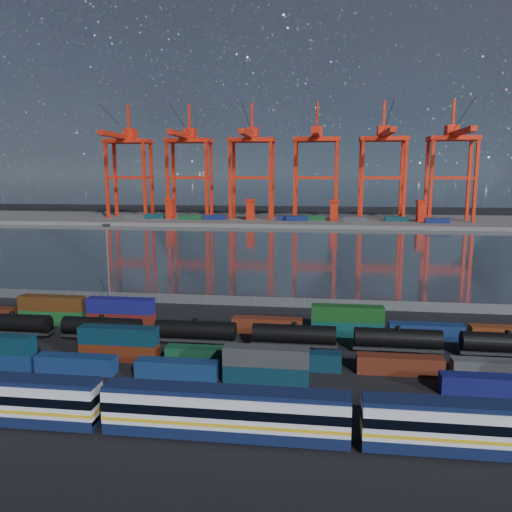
# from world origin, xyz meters

# --- Properties ---
(ground) EXTENTS (700.00, 700.00, 0.00)m
(ground) POSITION_xyz_m (0.00, 0.00, 0.00)
(ground) COLOR black
(ground) RESTS_ON ground
(harbor_water) EXTENTS (700.00, 700.00, 0.00)m
(harbor_water) POSITION_xyz_m (0.00, 105.00, 0.01)
(harbor_water) COLOR #273138
(harbor_water) RESTS_ON ground
(far_quay) EXTENTS (700.00, 70.00, 2.00)m
(far_quay) POSITION_xyz_m (0.00, 210.00, 1.00)
(far_quay) COLOR #514F4C
(far_quay) RESTS_ON ground
(distant_mountains) EXTENTS (2470.00, 1100.00, 520.00)m
(distant_mountains) POSITION_xyz_m (63.02, 1600.00, 220.29)
(distant_mountains) COLOR #1E2630
(distant_mountains) RESTS_ON ground
(passenger_train) EXTENTS (76.98, 3.08, 5.29)m
(passenger_train) POSITION_xyz_m (3.72, -23.19, 2.66)
(passenger_train) COLOR silver
(passenger_train) RESTS_ON ground
(container_row_south) EXTENTS (138.70, 2.23, 4.75)m
(container_row_south) POSITION_xyz_m (-9.23, -9.07, 1.87)
(container_row_south) COLOR #45484A
(container_row_south) RESTS_ON ground
(container_row_mid) EXTENTS (140.90, 2.32, 4.94)m
(container_row_mid) POSITION_xyz_m (7.70, -3.88, 1.48)
(container_row_mid) COLOR #484C4E
(container_row_mid) RESTS_ON ground
(container_row_north) EXTENTS (127.87, 2.40, 5.12)m
(container_row_north) POSITION_xyz_m (-15.02, 11.35, 1.92)
(container_row_north) COLOR #0F294E
(container_row_north) RESTS_ON ground
(tanker_string) EXTENTS (121.75, 2.85, 4.07)m
(tanker_string) POSITION_xyz_m (1.47, 4.30, 2.04)
(tanker_string) COLOR black
(tanker_string) RESTS_ON ground
(waterfront_fence) EXTENTS (160.12, 0.12, 2.20)m
(waterfront_fence) POSITION_xyz_m (-0.00, 28.00, 1.00)
(waterfront_fence) COLOR #595B5E
(waterfront_fence) RESTS_ON ground
(yard_light_mast) EXTENTS (1.60, 0.40, 16.60)m
(yard_light_mast) POSITION_xyz_m (-30.00, 26.00, 9.30)
(yard_light_mast) COLOR slate
(yard_light_mast) RESTS_ON ground
(gantry_cranes) EXTENTS (199.82, 47.66, 64.54)m
(gantry_cranes) POSITION_xyz_m (-7.50, 203.29, 39.56)
(gantry_cranes) COLOR red
(gantry_cranes) RESTS_ON ground
(quay_containers) EXTENTS (172.58, 10.99, 2.60)m
(quay_containers) POSITION_xyz_m (-11.00, 195.46, 3.30)
(quay_containers) COLOR navy
(quay_containers) RESTS_ON far_quay
(straddle_carriers) EXTENTS (140.00, 7.00, 11.10)m
(straddle_carriers) POSITION_xyz_m (-2.50, 200.00, 7.82)
(straddle_carriers) COLOR red
(straddle_carriers) RESTS_ON far_quay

